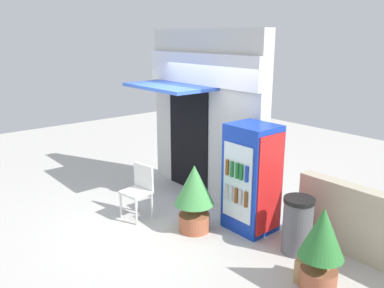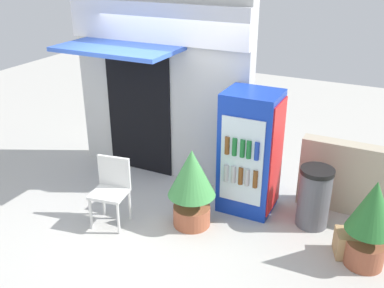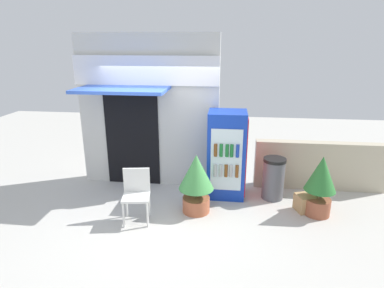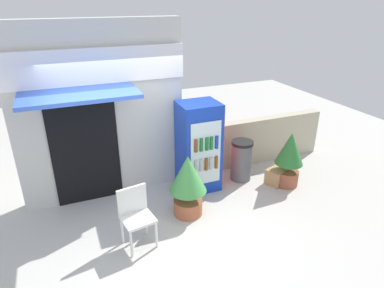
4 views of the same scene
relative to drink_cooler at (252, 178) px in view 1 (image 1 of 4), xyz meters
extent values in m
plane|color=beige|center=(-1.30, -0.87, -0.85)|extent=(16.00, 16.00, 0.00)
cube|color=silver|center=(-1.64, 0.50, 0.71)|extent=(2.90, 0.26, 3.12)
cube|color=white|center=(-1.64, 0.33, 1.56)|extent=(2.90, 0.08, 0.57)
cube|color=blue|center=(-1.99, -0.11, 1.24)|extent=(1.71, 0.95, 0.06)
cube|color=black|center=(-1.99, 0.35, 0.17)|extent=(1.13, 0.03, 2.05)
cube|color=#1438B2|center=(-0.01, 0.01, 0.00)|extent=(0.72, 0.62, 1.71)
cube|color=silver|center=(-0.01, -0.31, 0.00)|extent=(0.58, 0.02, 1.20)
cube|color=red|center=(0.36, 0.01, 0.00)|extent=(0.02, 0.56, 1.54)
cylinder|color=#B2B2B7|center=(-0.21, -0.33, -0.20)|extent=(0.06, 0.06, 0.24)
cylinder|color=#B2B2B7|center=(-0.11, -0.33, -0.20)|extent=(0.06, 0.06, 0.24)
cylinder|color=brown|center=(0.00, -0.33, -0.20)|extent=(0.06, 0.06, 0.24)
cylinder|color=#B2B2B7|center=(0.09, -0.33, -0.20)|extent=(0.06, 0.06, 0.24)
cylinder|color=brown|center=(0.20, -0.33, -0.20)|extent=(0.06, 0.06, 0.24)
cylinder|color=brown|center=(-0.21, -0.33, 0.20)|extent=(0.06, 0.06, 0.24)
cylinder|color=#196B2D|center=(-0.11, -0.33, 0.20)|extent=(0.06, 0.06, 0.24)
cylinder|color=#196B2D|center=(0.00, -0.33, 0.20)|extent=(0.06, 0.06, 0.24)
cylinder|color=#196B2D|center=(0.09, -0.33, 0.20)|extent=(0.06, 0.06, 0.24)
cylinder|color=#1938A5|center=(0.19, -0.33, 0.20)|extent=(0.06, 0.06, 0.24)
cylinder|color=silver|center=(-1.65, -1.40, -0.63)|extent=(0.04, 0.04, 0.44)
cylinder|color=silver|center=(-1.27, -1.34, -0.63)|extent=(0.04, 0.04, 0.44)
cylinder|color=silver|center=(-1.71, -1.06, -0.63)|extent=(0.04, 0.04, 0.44)
cylinder|color=silver|center=(-1.32, -0.99, -0.63)|extent=(0.04, 0.04, 0.44)
cube|color=silver|center=(-1.49, -1.20, -0.39)|extent=(0.51, 0.47, 0.04)
cube|color=silver|center=(-1.52, -1.02, -0.16)|extent=(0.45, 0.11, 0.43)
cylinder|color=#AD5B3D|center=(-0.52, -0.73, -0.72)|extent=(0.49, 0.49, 0.27)
cylinder|color=brown|center=(-0.52, -0.73, -0.49)|extent=(0.05, 0.05, 0.18)
cone|color=#47994C|center=(-0.52, -0.73, -0.08)|extent=(0.62, 0.62, 0.63)
cylinder|color=#995138|center=(1.63, -0.59, -0.70)|extent=(0.44, 0.44, 0.30)
cylinder|color=brown|center=(1.63, -0.59, -0.47)|extent=(0.05, 0.05, 0.17)
cone|color=#2D7533|center=(1.63, -0.59, -0.07)|extent=(0.54, 0.54, 0.62)
cylinder|color=#595960|center=(0.91, -0.03, -0.47)|extent=(0.41, 0.41, 0.77)
cylinder|color=black|center=(0.91, -0.03, -0.06)|extent=(0.44, 0.44, 0.06)
cube|color=tan|center=(1.49, -0.47, -0.70)|extent=(0.49, 0.42, 0.31)
camera|label=1|loc=(3.88, -4.44, 2.16)|focal=37.17mm
camera|label=2|loc=(1.66, -5.17, 2.52)|focal=41.08mm
camera|label=3|loc=(0.01, -5.90, 2.10)|focal=29.99mm
camera|label=4|loc=(-2.30, -5.18, 2.57)|focal=31.28mm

